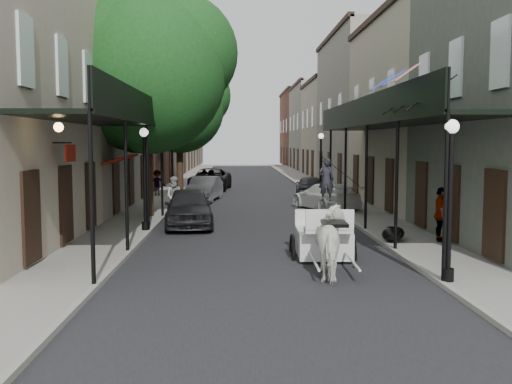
{
  "coord_description": "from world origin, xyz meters",
  "views": [
    {
      "loc": [
        -0.76,
        -14.76,
        3.32
      ],
      "look_at": [
        -0.1,
        4.85,
        1.6
      ],
      "focal_mm": 40.0,
      "sensor_mm": 36.0,
      "label": 1
    }
  ],
  "objects": [
    {
      "name": "ground",
      "position": [
        0.0,
        0.0,
        0.0
      ],
      "size": [
        140.0,
        140.0,
        0.0
      ],
      "primitive_type": "plane",
      "color": "gray",
      "rests_on": "ground"
    },
    {
      "name": "road",
      "position": [
        0.0,
        20.0,
        0.01
      ],
      "size": [
        8.0,
        90.0,
        0.01
      ],
      "primitive_type": "cube",
      "color": "black",
      "rests_on": "ground"
    },
    {
      "name": "sidewalk_left",
      "position": [
        -5.0,
        20.0,
        0.06
      ],
      "size": [
        2.2,
        90.0,
        0.12
      ],
      "primitive_type": "cube",
      "color": "gray",
      "rests_on": "ground"
    },
    {
      "name": "sidewalk_right",
      "position": [
        5.0,
        20.0,
        0.06
      ],
      "size": [
        2.2,
        90.0,
        0.12
      ],
      "primitive_type": "cube",
      "color": "gray",
      "rests_on": "ground"
    },
    {
      "name": "building_row_left",
      "position": [
        -8.6,
        30.0,
        5.25
      ],
      "size": [
        5.0,
        80.0,
        10.5
      ],
      "primitive_type": "cube",
      "color": "#AFA48C",
      "rests_on": "ground"
    },
    {
      "name": "building_row_right",
      "position": [
        8.6,
        30.0,
        5.25
      ],
      "size": [
        5.0,
        80.0,
        10.5
      ],
      "primitive_type": "cube",
      "color": "gray",
      "rests_on": "ground"
    },
    {
      "name": "gallery_left",
      "position": [
        -4.79,
        6.98,
        4.05
      ],
      "size": [
        2.2,
        18.05,
        4.88
      ],
      "color": "black",
      "rests_on": "sidewalk_left"
    },
    {
      "name": "gallery_right",
      "position": [
        4.79,
        6.98,
        4.05
      ],
      "size": [
        2.2,
        18.05,
        4.88
      ],
      "color": "black",
      "rests_on": "sidewalk_right"
    },
    {
      "name": "tree_near",
      "position": [
        -4.2,
        10.18,
        6.49
      ],
      "size": [
        7.31,
        6.8,
        9.63
      ],
      "color": "#382619",
      "rests_on": "sidewalk_left"
    },
    {
      "name": "tree_far",
      "position": [
        -4.25,
        24.18,
        5.84
      ],
      "size": [
        6.45,
        6.0,
        8.61
      ],
      "color": "#382619",
      "rests_on": "sidewalk_left"
    },
    {
      "name": "lamppost_right_near",
      "position": [
        4.1,
        -2.0,
        2.05
      ],
      "size": [
        0.32,
        0.32,
        3.71
      ],
      "color": "black",
      "rests_on": "sidewalk_right"
    },
    {
      "name": "lamppost_left",
      "position": [
        -4.1,
        6.0,
        2.05
      ],
      "size": [
        0.32,
        0.32,
        3.71
      ],
      "color": "black",
      "rests_on": "sidewalk_left"
    },
    {
      "name": "lamppost_right_far",
      "position": [
        4.1,
        18.0,
        2.05
      ],
      "size": [
        0.32,
        0.32,
        3.71
      ],
      "color": "black",
      "rests_on": "sidewalk_right"
    },
    {
      "name": "horse",
      "position": [
        1.64,
        -1.0,
        0.87
      ],
      "size": [
        1.0,
        2.09,
        1.74
      ],
      "primitive_type": "imported",
      "rotation": [
        0.0,
        0.0,
        3.11
      ],
      "color": "white",
      "rests_on": "ground"
    },
    {
      "name": "carriage",
      "position": [
        1.72,
        1.71,
        1.13
      ],
      "size": [
        1.86,
        2.61,
        2.91
      ],
      "rotation": [
        0.0,
        0.0,
        -0.03
      ],
      "color": "black",
      "rests_on": "ground"
    },
    {
      "name": "pedestrian_walking",
      "position": [
        -3.5,
        10.56,
        0.9
      ],
      "size": [
        0.9,
        0.72,
        1.8
      ],
      "primitive_type": "imported",
      "rotation": [
        0.0,
        0.0,
        -0.04
      ],
      "color": "#A2A49A",
      "rests_on": "ground"
    },
    {
      "name": "pedestrian_sidewalk_left",
      "position": [
        -5.54,
        19.56,
        0.88
      ],
      "size": [
        1.03,
        0.65,
        1.53
      ],
      "primitive_type": "imported",
      "rotation": [
        0.0,
        0.0,
        3.22
      ],
      "color": "gray",
      "rests_on": "sidewalk_left"
    },
    {
      "name": "pedestrian_sidewalk_right",
      "position": [
        5.8,
        3.22,
        1.0
      ],
      "size": [
        0.63,
        1.1,
        1.76
      ],
      "primitive_type": "imported",
      "rotation": [
        0.0,
        0.0,
        1.37
      ],
      "color": "gray",
      "rests_on": "sidewalk_right"
    },
    {
      "name": "car_left_near",
      "position": [
        -2.64,
        7.51,
        0.77
      ],
      "size": [
        2.19,
        4.67,
        1.54
      ],
      "primitive_type": "imported",
      "rotation": [
        0.0,
        0.0,
        0.08
      ],
      "color": "black",
      "rests_on": "ground"
    },
    {
      "name": "car_left_mid",
      "position": [
        -2.6,
        17.59,
        0.68
      ],
      "size": [
        2.05,
        4.29,
        1.36
      ],
      "primitive_type": "imported",
      "rotation": [
        0.0,
        0.0,
        -0.15
      ],
      "color": "gray",
      "rests_on": "ground"
    },
    {
      "name": "car_left_far",
      "position": [
        -2.6,
        24.71,
        0.76
      ],
      "size": [
        3.01,
        5.67,
        1.52
      ],
      "primitive_type": "imported",
      "rotation": [
        0.0,
        0.0,
        -0.09
      ],
      "color": "black",
      "rests_on": "ground"
    },
    {
      "name": "car_right_near",
      "position": [
        3.6,
        12.96,
        0.66
      ],
      "size": [
        3.33,
        4.92,
        1.32
      ],
      "primitive_type": "imported",
      "rotation": [
        0.0,
        0.0,
        3.5
      ],
      "color": "white",
      "rests_on": "ground"
    },
    {
      "name": "car_right_far",
      "position": [
        3.6,
        19.0,
        0.68
      ],
      "size": [
        1.98,
        4.12,
        1.36
      ],
      "primitive_type": "imported",
      "rotation": [
        0.0,
        0.0,
        3.05
      ],
      "color": "black",
      "rests_on": "ground"
    },
    {
      "name": "trash_bags",
      "position": [
        4.32,
        3.36,
        0.36
      ],
      "size": [
        0.86,
        1.01,
        0.5
      ],
      "color": "black",
      "rests_on": "sidewalk_right"
    }
  ]
}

